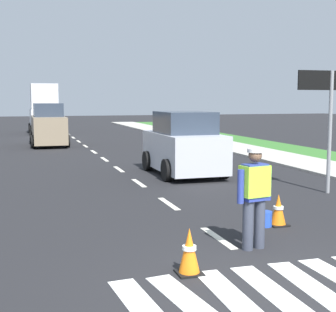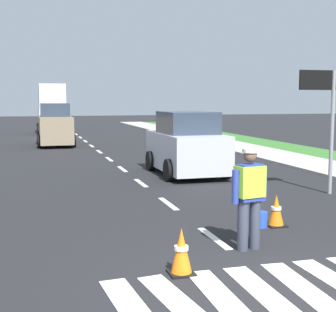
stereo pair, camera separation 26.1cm
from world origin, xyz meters
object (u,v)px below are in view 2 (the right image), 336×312
at_px(lane_direction_sign, 325,102).
at_px(car_outgoing_ahead, 187,145).
at_px(road_worker, 250,194).
at_px(traffic_cone_far, 181,251).
at_px(delivery_truck, 52,111).
at_px(car_oncoming_second, 55,126).
at_px(traffic_cone_near, 276,211).

xyz_separation_m(lane_direction_sign, car_outgoing_ahead, (-2.37, 4.15, -1.45)).
distance_m(road_worker, traffic_cone_far, 1.75).
bearing_deg(delivery_truck, car_oncoming_second, -91.55).
height_order(traffic_cone_near, car_outgoing_ahead, car_outgoing_ahead).
bearing_deg(lane_direction_sign, car_oncoming_second, 110.77).
relative_size(lane_direction_sign, traffic_cone_far, 4.79).
bearing_deg(traffic_cone_far, car_oncoming_second, 92.03).
bearing_deg(delivery_truck, road_worker, -86.29).
height_order(lane_direction_sign, car_outgoing_ahead, lane_direction_sign).
bearing_deg(traffic_cone_near, delivery_truck, 96.17).
bearing_deg(car_oncoming_second, traffic_cone_far, -87.97).
bearing_deg(road_worker, traffic_cone_far, -150.50).
height_order(road_worker, car_outgoing_ahead, car_outgoing_ahead).
bearing_deg(car_oncoming_second, car_outgoing_ahead, -72.72).
bearing_deg(traffic_cone_far, car_outgoing_ahead, 71.66).
relative_size(delivery_truck, car_outgoing_ahead, 1.21).
distance_m(road_worker, delivery_truck, 29.31).
distance_m(traffic_cone_near, delivery_truck, 28.22).
xyz_separation_m(traffic_cone_near, delivery_truck, (-3.03, 28.03, 1.30)).
xyz_separation_m(road_worker, traffic_cone_near, (1.14, 1.21, -0.62)).
bearing_deg(car_oncoming_second, road_worker, -83.74).
distance_m(road_worker, car_oncoming_second, 19.77).
xyz_separation_m(road_worker, lane_direction_sign, (3.85, 3.82, 1.48)).
bearing_deg(road_worker, delivery_truck, 93.71).
bearing_deg(traffic_cone_far, traffic_cone_near, 38.23).
height_order(delivery_truck, car_oncoming_second, delivery_truck).
bearing_deg(lane_direction_sign, car_outgoing_ahead, 119.73).
bearing_deg(traffic_cone_near, traffic_cone_far, -141.77).
distance_m(delivery_truck, car_oncoming_second, 9.61).
relative_size(road_worker, car_oncoming_second, 0.39).
relative_size(traffic_cone_far, car_outgoing_ahead, 0.18).
bearing_deg(delivery_truck, traffic_cone_far, -89.11).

